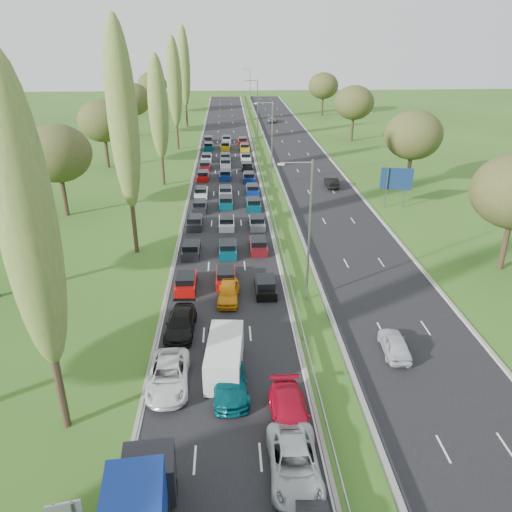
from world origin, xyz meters
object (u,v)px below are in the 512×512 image
object	(u,v)px
direction_sign	(396,181)
white_van_rear	(225,354)
near_car_3	(181,323)
near_car_2	(168,376)

from	to	relation	value
direction_sign	white_van_rear	bearing A→B (deg)	-123.60
direction_sign	near_car_3	bearing A→B (deg)	-131.84
white_van_rear	direction_sign	bearing A→B (deg)	61.03
near_car_3	near_car_2	bearing A→B (deg)	-89.64
white_van_rear	direction_sign	distance (m)	39.46
near_car_2	direction_sign	world-z (taller)	direction_sign
direction_sign	near_car_2	bearing A→B (deg)	-126.45
near_car_3	white_van_rear	bearing A→B (deg)	-52.23
near_car_2	white_van_rear	distance (m)	3.94
near_car_3	white_van_rear	xyz separation A→B (m)	(3.32, -4.75, 0.40)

